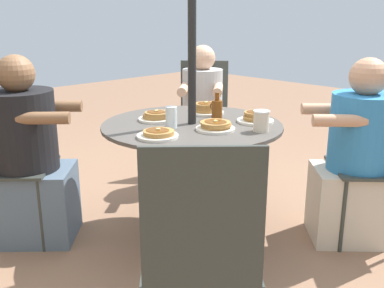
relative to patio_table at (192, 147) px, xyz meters
The scene contains 16 objects.
ground_plane 0.58m from the patio_table, ahead, with size 12.00×12.00×0.00m, color #8C664C.
patio_table is the anchor object (origin of this frame).
umbrella_pole 0.58m from the patio_table, ahead, with size 0.05×0.05×2.32m, color black.
patio_chair_north 1.16m from the patio_table, 49.22° to the right, with size 0.60×0.60×0.97m.
diner_north 0.98m from the patio_table, 49.22° to the right, with size 0.56×0.58×1.12m.
diner_east 0.98m from the patio_table, 47.21° to the left, with size 0.61×0.61×1.14m.
patio_chair_south 1.16m from the patio_table, 137.14° to the left, with size 0.60×0.60×0.97m.
diner_west 0.98m from the patio_table, 136.44° to the right, with size 0.60×0.60×1.12m.
pancake_plate_a 0.34m from the patio_table, 63.95° to the right, with size 0.22×0.22×0.08m.
pancake_plate_b 0.26m from the patio_table, behind, with size 0.22×0.22×0.06m.
pancake_plate_c 0.29m from the patio_table, 25.42° to the left, with size 0.22×0.22×0.06m.
pancake_plate_d 0.39m from the patio_table, 105.78° to the left, with size 0.22×0.22×0.05m.
pancake_plate_e 0.42m from the patio_table, 129.62° to the right, with size 0.22×0.22×0.08m.
syrup_bottle 0.28m from the patio_table, 98.67° to the right, with size 0.09×0.07×0.17m.
coffee_cup 0.47m from the patio_table, 159.87° to the right, with size 0.09×0.09×0.12m.
drinking_glass_a 0.26m from the patio_table, 86.14° to the left, with size 0.07×0.07×0.12m, color silver.
Camera 1 is at (-1.85, 1.81, 1.36)m, focal length 42.00 mm.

